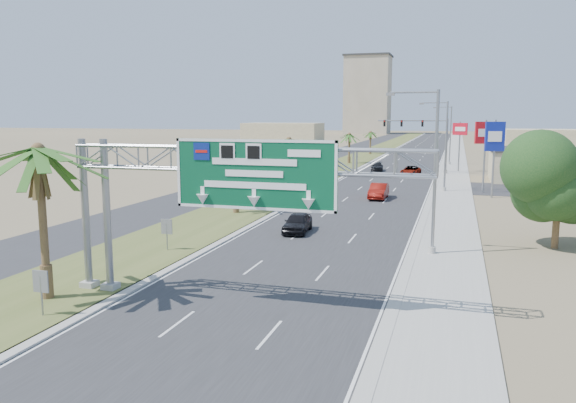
# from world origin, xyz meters

# --- Properties ---
(road) EXTENTS (12.00, 300.00, 0.02)m
(road) POSITION_xyz_m (0.00, 110.00, 0.01)
(road) COLOR #28282B
(road) RESTS_ON ground
(sidewalk_right) EXTENTS (4.00, 300.00, 0.10)m
(sidewalk_right) POSITION_xyz_m (8.50, 110.00, 0.05)
(sidewalk_right) COLOR #9E9B93
(sidewalk_right) RESTS_ON ground
(median_grass) EXTENTS (7.00, 300.00, 0.12)m
(median_grass) POSITION_xyz_m (-10.00, 110.00, 0.06)
(median_grass) COLOR #4E5826
(median_grass) RESTS_ON ground
(opposing_road) EXTENTS (8.00, 300.00, 0.02)m
(opposing_road) POSITION_xyz_m (-17.00, 110.00, 0.01)
(opposing_road) COLOR #28282B
(opposing_road) RESTS_ON ground
(sign_gantry) EXTENTS (16.75, 1.24, 7.50)m
(sign_gantry) POSITION_xyz_m (-1.06, 9.93, 6.06)
(sign_gantry) COLOR gray
(sign_gantry) RESTS_ON ground
(palm_near) EXTENTS (5.70, 5.70, 8.35)m
(palm_near) POSITION_xyz_m (-9.20, 8.00, 6.93)
(palm_near) COLOR brown
(palm_near) RESTS_ON ground
(palm_row_b) EXTENTS (3.99, 3.99, 5.95)m
(palm_row_b) POSITION_xyz_m (-9.50, 32.00, 4.90)
(palm_row_b) COLOR brown
(palm_row_b) RESTS_ON ground
(palm_row_c) EXTENTS (3.99, 3.99, 6.75)m
(palm_row_c) POSITION_xyz_m (-9.50, 48.00, 5.66)
(palm_row_c) COLOR brown
(palm_row_c) RESTS_ON ground
(palm_row_d) EXTENTS (3.99, 3.99, 5.45)m
(palm_row_d) POSITION_xyz_m (-9.50, 66.00, 4.42)
(palm_row_d) COLOR brown
(palm_row_d) RESTS_ON ground
(palm_row_e) EXTENTS (3.99, 3.99, 6.15)m
(palm_row_e) POSITION_xyz_m (-9.50, 85.00, 5.09)
(palm_row_e) COLOR brown
(palm_row_e) RESTS_ON ground
(palm_row_f) EXTENTS (3.99, 3.99, 5.75)m
(palm_row_f) POSITION_xyz_m (-9.50, 110.00, 4.71)
(palm_row_f) COLOR brown
(palm_row_f) RESTS_ON ground
(streetlight_near) EXTENTS (3.27, 0.44, 10.00)m
(streetlight_near) POSITION_xyz_m (7.30, 22.00, 4.69)
(streetlight_near) COLOR gray
(streetlight_near) RESTS_ON ground
(streetlight_mid) EXTENTS (3.27, 0.44, 10.00)m
(streetlight_mid) POSITION_xyz_m (7.30, 52.00, 4.69)
(streetlight_mid) COLOR gray
(streetlight_mid) RESTS_ON ground
(streetlight_far) EXTENTS (3.27, 0.44, 10.00)m
(streetlight_far) POSITION_xyz_m (7.30, 88.00, 4.69)
(streetlight_far) COLOR gray
(streetlight_far) RESTS_ON ground
(signal_mast) EXTENTS (10.28, 0.71, 8.00)m
(signal_mast) POSITION_xyz_m (5.17, 71.97, 4.85)
(signal_mast) COLOR gray
(signal_mast) RESTS_ON ground
(store_building) EXTENTS (18.00, 10.00, 4.00)m
(store_building) POSITION_xyz_m (22.00, 66.00, 2.00)
(store_building) COLOR tan
(store_building) RESTS_ON ground
(oak_near) EXTENTS (4.50, 4.50, 6.80)m
(oak_near) POSITION_xyz_m (15.00, 26.00, 4.53)
(oak_near) COLOR brown
(oak_near) RESTS_ON ground
(median_signback_a) EXTENTS (0.75, 0.08, 2.08)m
(median_signback_a) POSITION_xyz_m (-7.80, 6.00, 1.45)
(median_signback_a) COLOR gray
(median_signback_a) RESTS_ON ground
(median_signback_b) EXTENTS (0.75, 0.08, 2.08)m
(median_signback_b) POSITION_xyz_m (-8.50, 18.00, 1.45)
(median_signback_b) COLOR gray
(median_signback_b) RESTS_ON ground
(tower_distant) EXTENTS (20.00, 16.00, 35.00)m
(tower_distant) POSITION_xyz_m (-32.00, 250.00, 17.50)
(tower_distant) COLOR tan
(tower_distant) RESTS_ON ground
(building_distant_left) EXTENTS (24.00, 14.00, 6.00)m
(building_distant_left) POSITION_xyz_m (-45.00, 160.00, 3.00)
(building_distant_left) COLOR tan
(building_distant_left) RESTS_ON ground
(building_distant_right) EXTENTS (20.00, 12.00, 5.00)m
(building_distant_right) POSITION_xyz_m (30.00, 140.00, 2.50)
(building_distant_right) COLOR tan
(building_distant_right) RESTS_ON ground
(car_left_lane) EXTENTS (1.96, 4.31, 1.43)m
(car_left_lane) POSITION_xyz_m (-2.23, 25.94, 0.72)
(car_left_lane) COLOR black
(car_left_lane) RESTS_ON ground
(car_mid_lane) EXTENTS (1.67, 4.74, 1.56)m
(car_mid_lane) POSITION_xyz_m (1.18, 44.44, 0.78)
(car_mid_lane) COLOR maroon
(car_mid_lane) RESTS_ON ground
(car_right_lane) EXTENTS (2.76, 5.18, 1.39)m
(car_right_lane) POSITION_xyz_m (2.59, 67.48, 0.69)
(car_right_lane) COLOR gray
(car_right_lane) RESTS_ON ground
(car_far) EXTENTS (2.30, 4.61, 1.29)m
(car_far) POSITION_xyz_m (-2.94, 73.31, 0.64)
(car_far) COLOR black
(car_far) RESTS_ON ground
(pole_sign_red_near) EXTENTS (2.33, 1.19, 8.00)m
(pole_sign_red_near) POSITION_xyz_m (11.62, 52.52, 6.20)
(pole_sign_red_near) COLOR gray
(pole_sign_red_near) RESTS_ON ground
(pole_sign_blue) EXTENTS (2.00, 0.89, 8.04)m
(pole_sign_blue) POSITION_xyz_m (12.35, 48.64, 6.00)
(pole_sign_blue) COLOR gray
(pole_sign_blue) RESTS_ON ground
(pole_sign_red_far) EXTENTS (2.18, 1.01, 7.54)m
(pole_sign_red_far) POSITION_xyz_m (9.00, 75.56, 5.92)
(pole_sign_red_far) COLOR gray
(pole_sign_red_far) RESTS_ON ground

